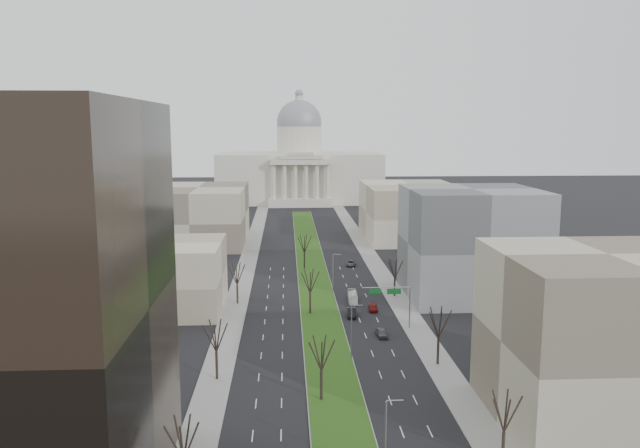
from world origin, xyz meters
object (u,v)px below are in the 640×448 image
object	(u,v)px
car_black	(352,312)
box_van	(353,297)
car_grey_far	(351,263)
car_grey_near	(382,333)
car_red	(373,308)

from	to	relation	value
car_black	box_van	world-z (taller)	box_van
car_grey_far	box_van	bearing A→B (deg)	-86.86
car_grey_near	car_grey_far	world-z (taller)	car_grey_near
car_red	box_van	bearing A→B (deg)	121.99
car_grey_near	car_grey_far	xyz separation A→B (m)	(0.43, 57.40, -0.05)
box_van	car_black	bearing A→B (deg)	-94.08
car_grey_near	box_van	size ratio (longest dim) A/B	0.55
car_grey_far	box_van	size ratio (longest dim) A/B	0.63
car_grey_near	car_black	size ratio (longest dim) A/B	0.85
car_black	car_red	distance (m)	6.06
car_grey_far	box_van	xyz separation A→B (m)	(-3.27, -34.67, 0.40)
car_grey_near	car_grey_far	distance (m)	57.40
car_red	box_van	size ratio (longest dim) A/B	0.56
car_grey_near	car_red	world-z (taller)	car_grey_near
car_grey_far	box_van	distance (m)	34.83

